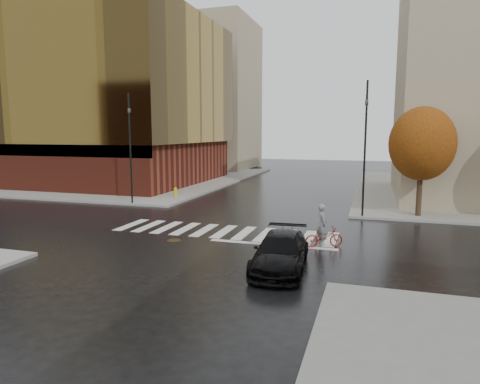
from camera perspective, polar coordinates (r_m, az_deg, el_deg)
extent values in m
plane|color=black|center=(21.97, -2.58, -5.58)|extent=(120.00, 120.00, 0.00)
cube|color=gray|center=(50.14, -17.10, 1.85)|extent=(30.00, 30.00, 0.15)
cube|color=silver|center=(22.42, -2.14, -5.28)|extent=(12.00, 3.00, 0.01)
cube|color=maroon|center=(48.14, -20.21, 3.95)|extent=(26.00, 18.00, 4.00)
cube|color=beige|center=(41.45, -27.75, 5.02)|extent=(26.00, 0.40, 1.00)
cube|color=olive|center=(48.30, -20.68, 13.45)|extent=(27.00, 19.00, 12.00)
cube|color=#9B916E|center=(61.84, -4.92, 12.63)|extent=(14.00, 12.00, 20.00)
cylinder|color=black|center=(27.82, 22.78, -0.07)|extent=(0.32, 0.32, 2.80)
ellipsoid|color=#92470E|center=(27.59, 23.11, 5.95)|extent=(3.80, 3.80, 4.37)
imported|color=black|center=(16.33, 5.43, -7.97)|extent=(2.24, 4.79, 1.35)
imported|color=maroon|center=(19.73, 11.12, -5.94)|extent=(1.83, 1.28, 0.91)
imported|color=gray|center=(19.61, 10.87, -4.25)|extent=(0.69, 0.80, 1.85)
cylinder|color=black|center=(31.02, -14.42, 5.61)|extent=(0.12, 0.12, 7.68)
imported|color=black|center=(31.04, -14.60, 10.76)|extent=(0.22, 0.19, 0.96)
cylinder|color=black|center=(26.38, 16.32, 5.48)|extent=(0.12, 0.12, 7.98)
imported|color=black|center=(26.42, 16.57, 11.75)|extent=(0.22, 0.24, 1.00)
cylinder|color=gold|center=(33.80, -8.60, -0.08)|extent=(0.24, 0.24, 0.60)
sphere|color=gold|center=(33.76, -8.61, 0.42)|extent=(0.26, 0.26, 0.26)
cylinder|color=#463519|center=(20.86, -8.80, -6.39)|extent=(0.81, 0.81, 0.01)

